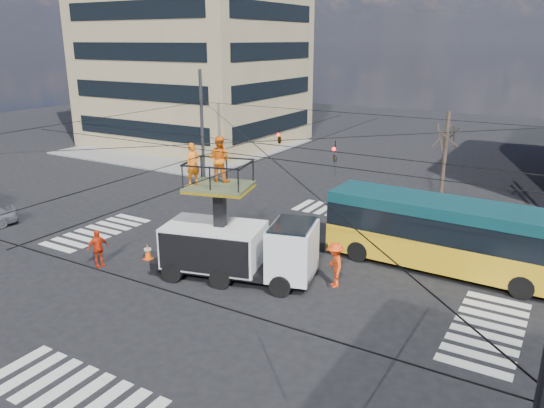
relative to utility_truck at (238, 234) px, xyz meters
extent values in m
plane|color=black|center=(0.15, 0.92, -2.03)|extent=(120.00, 120.00, 0.00)
cube|color=slate|center=(-20.85, 21.92, -1.97)|extent=(18.00, 18.00, 0.12)
cube|color=black|center=(-21.85, 16.92, 0.31)|extent=(15.30, 0.12, 1.50)
cube|color=black|center=(-12.85, 24.92, 0.31)|extent=(0.12, 13.60, 1.50)
cube|color=black|center=(-21.85, 16.92, 3.64)|extent=(15.30, 0.12, 1.50)
cube|color=black|center=(-12.85, 24.92, 3.64)|extent=(0.12, 13.60, 1.50)
cube|color=black|center=(-21.85, 16.92, 6.97)|extent=(15.30, 0.12, 1.50)
cube|color=black|center=(-12.85, 24.92, 6.97)|extent=(0.12, 13.60, 1.50)
cube|color=black|center=(-21.85, 16.92, 10.31)|extent=(15.30, 0.12, 1.50)
cube|color=black|center=(-12.85, 24.92, 10.31)|extent=(0.12, 13.60, 1.50)
cylinder|color=#2D2D30|center=(-11.85, 12.92, 1.97)|extent=(0.24, 0.24, 8.00)
cylinder|color=black|center=(0.15, 12.92, 3.67)|extent=(24.00, 0.03, 0.03)
cylinder|color=black|center=(-11.85, 0.92, 3.67)|extent=(0.03, 24.00, 0.03)
cylinder|color=black|center=(0.15, 0.92, 3.87)|extent=(24.02, 24.02, 0.03)
cylinder|color=black|center=(0.15, 0.92, 3.87)|extent=(24.02, 24.02, 0.03)
cylinder|color=black|center=(0.15, -0.28, 3.57)|extent=(24.00, 0.03, 0.03)
cylinder|color=black|center=(0.15, 2.12, 3.57)|extent=(24.00, 0.03, 0.03)
cylinder|color=black|center=(-1.05, 0.92, 3.47)|extent=(0.03, 24.00, 0.03)
cylinder|color=black|center=(1.35, 0.92, 3.47)|extent=(0.03, 24.00, 0.03)
imported|color=black|center=(2.65, 3.92, 3.07)|extent=(0.16, 0.20, 1.00)
imported|color=black|center=(-1.35, 5.92, 3.32)|extent=(0.26, 1.24, 0.50)
cylinder|color=#382B21|center=(5.15, 14.42, 0.97)|extent=(0.24, 0.24, 6.00)
cube|color=black|center=(-0.18, -0.06, -1.48)|extent=(7.33, 3.88, 0.30)
cube|color=silver|center=(2.34, 0.59, -0.48)|extent=(2.34, 2.77, 2.20)
cube|color=black|center=(2.34, 0.59, 0.32)|extent=(2.12, 2.63, 0.80)
cube|color=silver|center=(-1.05, -0.28, -0.58)|extent=(4.69, 3.47, 1.80)
cylinder|color=black|center=(2.43, -0.57, -1.58)|extent=(0.96, 0.56, 0.90)
cylinder|color=black|center=(1.86, 1.66, -1.58)|extent=(0.96, 0.56, 0.90)
cylinder|color=black|center=(-0.09, -1.22, -1.58)|extent=(0.96, 0.56, 0.90)
cylinder|color=black|center=(-0.66, 1.01, -1.58)|extent=(0.96, 0.56, 0.90)
cylinder|color=black|center=(-2.22, -1.77, -1.58)|extent=(0.96, 0.56, 0.90)
cylinder|color=black|center=(-2.79, 0.46, -1.58)|extent=(0.96, 0.56, 0.90)
cube|color=black|center=(-0.76, -0.21, 0.74)|extent=(0.55, 0.55, 2.72)
cube|color=#495432|center=(-0.76, -0.21, 2.10)|extent=(3.04, 2.68, 0.12)
cube|color=yellow|center=(-0.76, -0.21, 1.98)|extent=(3.04, 2.68, 0.12)
imported|color=orange|center=(-1.61, -0.81, 3.05)|extent=(0.60, 0.75, 1.77)
imported|color=orange|center=(-1.02, 0.21, 3.14)|extent=(1.08, 0.91, 1.96)
cube|color=gold|center=(7.64, 5.43, -1.08)|extent=(10.95, 2.91, 1.30)
cube|color=black|center=(7.64, 5.43, 0.12)|extent=(10.95, 2.86, 1.10)
cube|color=#0E383E|center=(7.64, 5.43, 0.92)|extent=(10.95, 2.91, 0.50)
cube|color=gold|center=(2.31, 5.58, -0.43)|extent=(0.32, 2.48, 2.80)
cube|color=black|center=(2.26, 5.59, -1.58)|extent=(0.22, 2.60, 0.30)
cube|color=gold|center=(2.41, 5.58, 0.82)|extent=(0.15, 1.60, 0.35)
cylinder|color=black|center=(3.80, 4.36, -1.53)|extent=(1.01, 0.33, 1.00)
cylinder|color=black|center=(3.87, 6.72, -1.53)|extent=(1.01, 0.33, 1.00)
cylinder|color=black|center=(10.87, 4.16, -1.53)|extent=(1.01, 0.33, 1.00)
cylinder|color=black|center=(10.94, 6.52, -1.53)|extent=(1.01, 0.33, 1.00)
cone|color=#FD4C0A|center=(-4.87, -0.47, -1.64)|extent=(0.36, 0.36, 0.77)
imported|color=red|center=(-6.22, -2.24, -1.14)|extent=(0.71, 1.12, 1.78)
imported|color=#F23E0F|center=(3.94, 1.38, -1.05)|extent=(1.34, 1.44, 1.95)
camera|label=1|loc=(12.05, -17.52, 7.97)|focal=35.00mm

